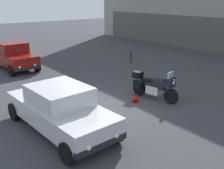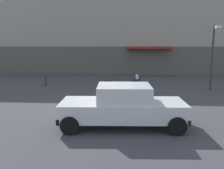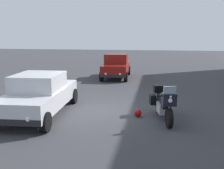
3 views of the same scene
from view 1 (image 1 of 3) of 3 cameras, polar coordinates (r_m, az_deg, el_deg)
The scene contains 6 objects.
ground_plane at distance 10.88m, azimuth -3.80°, elevation -4.82°, with size 80.00×80.00×0.00m, color #38383D.
motorcycle at distance 11.65m, azimuth 8.99°, elevation -0.18°, with size 2.24×0.97×1.36m.
helmet at distance 11.32m, azimuth 4.97°, elevation -3.15°, with size 0.28×0.28×0.28m, color #990C0C.
car_hatchback_near at distance 17.55m, azimuth -20.31°, elevation 5.75°, with size 3.93×1.92×1.64m.
car_sedan_far at distance 8.88m, azimuth -11.17°, elevation -5.11°, with size 4.65×2.14×1.56m.
bollard_curbside at distance 18.28m, azimuth 4.05°, elevation 6.08°, with size 0.16×0.16×0.81m.
Camera 1 is at (8.33, -5.57, 4.24)m, focal length 42.52 mm.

